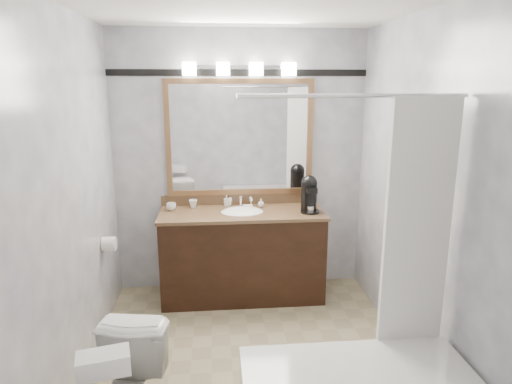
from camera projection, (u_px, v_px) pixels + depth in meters
room at (251, 197)px, 3.15m from camera, size 2.42×2.62×2.52m
vanity at (242, 253)px, 4.32m from camera, size 1.53×0.58×0.97m
mirror at (240, 138)px, 4.33m from camera, size 1.40×0.04×1.10m
vanity_light_bar at (240, 69)px, 4.12m from camera, size 1.02×0.14×0.12m
accent_stripe at (239, 73)px, 4.19m from camera, size 2.40×0.01×0.06m
tp_roll at (109, 244)px, 3.82m from camera, size 0.11×0.12×0.12m
tissue_box at (103, 363)px, 2.11m from camera, size 0.26×0.18×0.10m
coffee_maker at (309, 193)px, 4.20m from camera, size 0.17×0.22×0.34m
cup_left at (171, 207)px, 4.26m from camera, size 0.09×0.09×0.07m
cup_right at (193, 204)px, 4.35m from camera, size 0.11×0.11×0.07m
soap_bottle_a at (227, 200)px, 4.41m from camera, size 0.05×0.06×0.10m
soap_bottle_b at (261, 203)px, 4.37m from camera, size 0.06×0.06×0.08m
soap_bar at (248, 206)px, 4.34m from camera, size 0.09×0.06×0.03m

